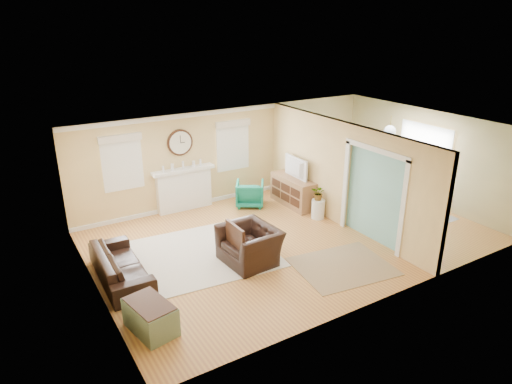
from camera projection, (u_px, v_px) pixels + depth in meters
The scene contains 29 objects.
floor at pixel (291, 236), 10.90m from camera, with size 9.00×9.00×0.00m, color #A56438.
wall_back at pixel (230, 154), 12.83m from camera, with size 9.00×0.02×2.60m, color tan.
wall_front at pixel (392, 235), 8.05m from camera, with size 9.00×0.02×2.60m, color tan.
wall_left at pixel (90, 230), 8.26m from camera, with size 0.02×6.00×2.60m, color tan.
wall_right at pixel (425, 156), 12.62m from camera, with size 0.02×6.00×2.60m, color tan.
ceiling at pixel (294, 130), 9.97m from camera, with size 9.00×6.00×0.02m, color white.
partition at pixel (335, 169), 11.38m from camera, with size 0.17×6.00×2.60m.
fireplace at pixel (184, 188), 12.26m from camera, with size 1.70×0.30×1.17m.
wall_clock at pixel (180, 143), 11.88m from camera, with size 0.70×0.07×0.70m.
window_left at pixel (122, 159), 11.19m from camera, with size 1.05×0.13×1.42m.
window_right at pixel (233, 142), 12.69m from camera, with size 1.05×0.13×1.42m.
french_doors at pixel (423, 164), 12.67m from camera, with size 0.06×1.70×2.20m.
pendant at pixel (390, 131), 11.57m from camera, with size 0.30×0.30×0.55m.
rug_cream at pixel (201, 254), 10.07m from camera, with size 3.08×2.67×0.02m, color beige.
rug_jute at pixel (343, 266), 9.58m from camera, with size 1.94×1.59×0.01m, color #987D59.
rug_grey at pixel (386, 209), 12.42m from camera, with size 2.31×2.89×0.01m, color gray.
sofa at pixel (121, 265), 9.02m from camera, with size 2.12×0.83×0.62m, color black.
eames_chair at pixel (250, 245), 9.66m from camera, with size 1.20×1.05×0.78m, color black.
green_chair at pixel (250, 194), 12.60m from camera, with size 0.74×0.76×0.69m, color #0A654C.
trunk at pixel (150, 317), 7.55m from camera, with size 0.73×1.01×0.53m.
credenza at pixel (293, 191), 12.61m from camera, with size 0.51×1.51×0.80m.
tv at pixel (293, 168), 12.36m from camera, with size 0.99×0.13×0.57m, color black.
garden_stool at pixel (318, 209), 11.82m from camera, with size 0.34×0.34×0.50m, color white.
potted_plant at pixel (319, 193), 11.66m from camera, with size 0.36×0.31×0.40m, color #337F33.
dining_table at pixel (387, 199), 12.31m from camera, with size 1.76×0.98×0.62m, color #402217.
dining_chair_n at pixel (362, 179), 13.10m from camera, with size 0.48×0.48×0.95m.
dining_chair_s at pixel (419, 203), 11.36m from camera, with size 0.50×0.50×0.97m.
dining_chair_w at pixel (370, 196), 12.01m from camera, with size 0.39×0.39×0.86m.
dining_chair_e at pixel (404, 187), 12.53m from camera, with size 0.41×0.41×0.92m.
Camera 1 is at (-5.81, -7.94, 4.89)m, focal length 32.00 mm.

